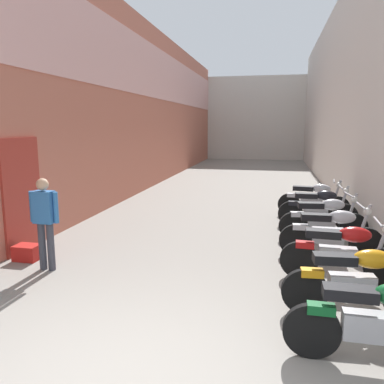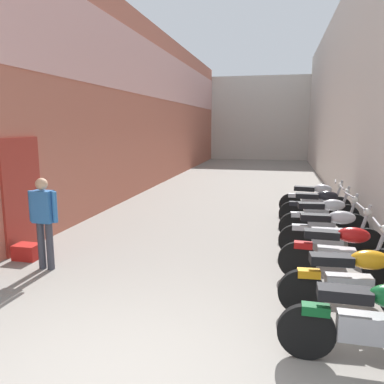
% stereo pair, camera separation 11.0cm
% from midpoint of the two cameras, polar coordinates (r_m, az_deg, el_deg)
% --- Properties ---
extents(ground_plane, '(40.56, 40.56, 0.00)m').
position_cam_midpoint_polar(ground_plane, '(13.52, 5.93, -0.44)').
color(ground_plane, gray).
extents(building_left, '(0.45, 24.56, 6.23)m').
position_cam_midpoint_polar(building_left, '(15.99, -6.18, 12.48)').
color(building_left, '#B76651').
rests_on(building_left, ground).
extents(building_right, '(0.45, 24.56, 6.80)m').
position_cam_midpoint_polar(building_right, '(15.41, 20.69, 12.95)').
color(building_right, beige).
rests_on(building_right, ground).
extents(building_far_end, '(9.74, 2.00, 5.78)m').
position_cam_midpoint_polar(building_far_end, '(28.55, 9.41, 10.76)').
color(building_far_end, beige).
rests_on(building_far_end, ground).
extents(motorcycle_nearest, '(1.85, 0.58, 1.04)m').
position_cam_midpoint_polar(motorcycle_nearest, '(4.43, 25.40, -16.86)').
color(motorcycle_nearest, black).
rests_on(motorcycle_nearest, ground).
extents(motorcycle_second, '(1.85, 0.58, 1.04)m').
position_cam_midpoint_polar(motorcycle_second, '(5.37, 22.83, -11.93)').
color(motorcycle_second, black).
rests_on(motorcycle_second, ground).
extents(motorcycle_third, '(1.85, 0.58, 1.04)m').
position_cam_midpoint_polar(motorcycle_third, '(6.41, 20.99, -8.23)').
color(motorcycle_third, black).
rests_on(motorcycle_third, ground).
extents(motorcycle_fourth, '(1.85, 0.58, 1.04)m').
position_cam_midpoint_polar(motorcycle_fourth, '(7.49, 19.67, -5.56)').
color(motorcycle_fourth, black).
rests_on(motorcycle_fourth, ground).
extents(motorcycle_fifth, '(1.85, 0.58, 1.04)m').
position_cam_midpoint_polar(motorcycle_fifth, '(8.55, 18.73, -3.61)').
color(motorcycle_fifth, black).
rests_on(motorcycle_fifth, ground).
extents(motorcycle_sixth, '(1.85, 0.58, 1.04)m').
position_cam_midpoint_polar(motorcycle_sixth, '(9.61, 18.00, -2.11)').
color(motorcycle_sixth, black).
rests_on(motorcycle_sixth, ground).
extents(motorcycle_seventh, '(1.84, 0.58, 1.04)m').
position_cam_midpoint_polar(motorcycle_seventh, '(10.64, 17.44, -0.95)').
color(motorcycle_seventh, black).
rests_on(motorcycle_seventh, ground).
extents(pedestrian_mid_alley, '(0.52, 0.21, 1.57)m').
position_cam_midpoint_polar(pedestrian_mid_alley, '(6.85, -21.56, -3.51)').
color(pedestrian_mid_alley, '#383842').
rests_on(pedestrian_mid_alley, ground).
extents(plastic_crate, '(0.44, 0.32, 0.28)m').
position_cam_midpoint_polar(plastic_crate, '(7.68, -23.74, -8.26)').
color(plastic_crate, red).
rests_on(plastic_crate, ground).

